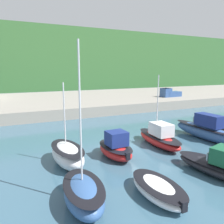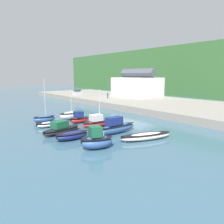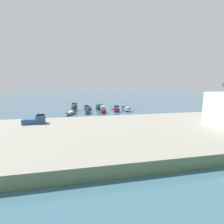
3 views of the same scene
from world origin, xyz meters
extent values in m
plane|color=#385B70|center=(0.00, 0.00, 0.00)|extent=(320.00, 320.00, 0.00)
cube|color=#386633|center=(0.00, 89.99, 11.41)|extent=(240.00, 57.09, 22.82)
cube|color=gray|center=(0.00, 28.11, 0.83)|extent=(135.44, 28.95, 1.67)
ellipsoid|color=silver|center=(-6.34, -2.08, 0.85)|extent=(2.43, 5.01, 1.70)
ellipsoid|color=black|center=(-6.34, -2.08, 1.44)|extent=(2.51, 5.11, 0.12)
cylinder|color=silver|center=(-6.37, -1.72, 4.07)|extent=(0.10, 0.10, 4.75)
ellipsoid|color=red|center=(-2.24, -2.14, 0.57)|extent=(2.31, 4.31, 1.14)
ellipsoid|color=black|center=(-2.24, -2.14, 0.97)|extent=(2.40, 4.40, 0.12)
cube|color=navy|center=(-2.23, -2.35, 1.73)|extent=(1.67, 1.54, 1.18)
cube|color=#8CA5B2|center=(-2.26, -1.46, 1.55)|extent=(1.45, 0.16, 0.59)
cube|color=black|center=(-2.16, -4.15, 0.80)|extent=(0.37, 0.29, 0.56)
ellipsoid|color=red|center=(2.95, -1.30, 0.57)|extent=(2.28, 6.21, 1.14)
ellipsoid|color=black|center=(2.95, -1.30, 0.97)|extent=(2.36, 6.33, 0.12)
cube|color=silver|center=(2.94, -1.61, 1.73)|extent=(1.61, 2.20, 1.19)
cube|color=#8CA5B2|center=(2.99, -0.38, 1.56)|extent=(1.38, 0.15, 0.59)
cylinder|color=silver|center=(2.97, -0.84, 4.03)|extent=(0.10, 0.10, 5.77)
ellipsoid|color=#33568E|center=(8.74, -1.67, 0.75)|extent=(1.96, 8.11, 1.50)
ellipsoid|color=black|center=(8.74, -1.67, 1.28)|extent=(2.03, 8.27, 0.12)
cube|color=navy|center=(8.75, -2.07, 2.14)|extent=(1.38, 2.86, 1.28)
cube|color=#8CA5B2|center=(8.71, -0.51, 1.95)|extent=(1.18, 0.13, 0.64)
ellipsoid|color=#33568E|center=(-6.82, -7.67, 0.72)|extent=(2.45, 4.48, 1.44)
ellipsoid|color=black|center=(-6.82, -7.67, 1.22)|extent=(2.54, 4.58, 0.12)
cylinder|color=silver|center=(-6.79, -7.34, 5.14)|extent=(0.10, 0.10, 7.39)
ellipsoid|color=white|center=(-2.59, -8.60, 0.46)|extent=(2.08, 4.35, 0.93)
ellipsoid|color=black|center=(-2.59, -8.60, 0.79)|extent=(2.16, 4.44, 0.12)
cube|color=black|center=(-2.59, -10.67, 0.65)|extent=(0.36, 0.28, 0.56)
cube|color=#8CA5B2|center=(2.86, -7.65, 1.38)|extent=(1.50, 0.46, 0.57)
cube|color=#2D4C84|center=(22.39, 19.71, 2.22)|extent=(3.64, 2.25, 1.10)
cube|color=#2D4C84|center=(20.37, 19.57, 2.62)|extent=(2.02, 2.03, 1.90)
cube|color=#2D333D|center=(20.37, 19.57, 3.32)|extent=(1.74, 1.91, 0.50)
camera|label=1|loc=(-9.96, -18.06, 7.32)|focal=35.00mm
camera|label=2|loc=(35.66, -24.00, 9.50)|focal=35.00mm
camera|label=3|loc=(12.92, 59.93, 10.46)|focal=28.00mm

